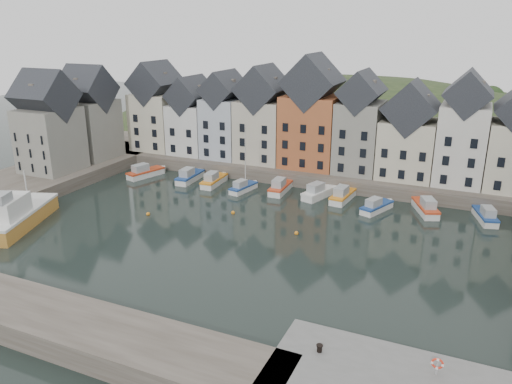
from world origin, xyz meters
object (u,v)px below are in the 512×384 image
Objects in this scene: boat_a at (145,173)px; large_vessel at (18,216)px; life_ring_post at (437,364)px; boat_d at (243,187)px; mooring_bollard at (320,348)px.

boat_a is 0.50× the size of large_vessel.
boat_a is 59.54m from life_ring_post.
boat_a is 24.18m from large_vessel.
boat_d is at bearing 131.63° from life_ring_post.
boat_d reaches higher than boat_a.
mooring_bollard is (22.75, -35.10, 1.64)m from boat_d.
large_vessel reaches higher than boat_a.
life_ring_post is at bearing -32.03° from large_vessel.
life_ring_post reaches higher than boat_a.
boat_d is at bearing 122.95° from mooring_bollard.
mooring_bollard is at bearing -46.67° from boat_d.
boat_a is 12.16× the size of mooring_bollard.
life_ring_post is at bearing -38.00° from boat_d.
life_ring_post is (48.47, -34.51, 2.12)m from boat_a.
large_vessel is (-1.16, -24.14, 0.86)m from boat_a.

